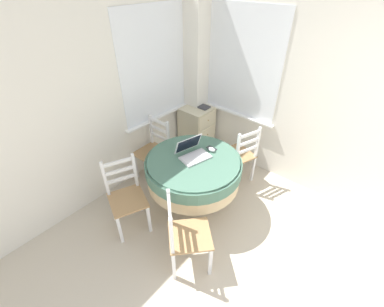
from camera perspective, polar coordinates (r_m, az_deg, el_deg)
The scene contains 11 objects.
corner_room_shell at distance 2.89m, azimuth 7.53°, elevation 10.29°, with size 4.30×5.02×2.55m.
round_dining_table at distance 3.04m, azimuth 0.30°, elevation -3.53°, with size 1.13×1.13×0.73m.
laptop at distance 2.98m, azimuth 0.17°, elevation 0.20°, with size 0.40×0.37×0.22m.
computer_mouse at distance 3.08m, azimuth 4.37°, elevation 0.91°, with size 0.06×0.10×0.05m.
cell_phone at distance 3.13m, azimuth 4.40°, elevation 1.14°, with size 0.06×0.12×0.01m.
dining_chair_near_back_window at distance 3.65m, azimuth -8.46°, elevation 0.64°, with size 0.42×0.40×0.89m.
dining_chair_near_right_window at distance 3.58m, azimuth 10.49°, elevation -0.37°, with size 0.49×0.51×0.89m.
dining_chair_camera_near at distance 2.59m, azimuth -1.51°, elevation -17.72°, with size 0.56×0.56×0.89m.
dining_chair_left_flank at distance 3.01m, azimuth -14.35°, elevation -9.37°, with size 0.51×0.52×0.89m.
corner_cabinet at distance 4.20m, azimuth 1.04°, elevation 5.45°, with size 0.47×0.47×0.78m.
book_on_cabinet at distance 4.02m, azimuth 2.19°, elevation 10.44°, with size 0.14×0.24×0.02m.
Camera 1 is at (-1.02, 0.60, 2.51)m, focal length 24.00 mm.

